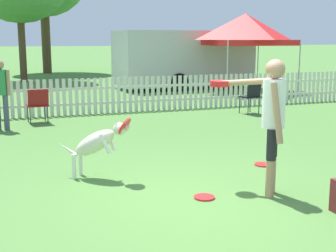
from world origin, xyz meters
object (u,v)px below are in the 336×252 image
(leaping_dog, at_px, (97,142))
(canopy_tent_main, at_px, (245,29))
(frisbee_near_handler, at_px, (263,164))
(equipment_trailer, at_px, (183,58))
(frisbee_near_dog, at_px, (204,197))
(folding_chair_center, at_px, (252,94))
(folding_chair_green_right, at_px, (38,103))
(handler_person, at_px, (269,110))
(spectator_standing, at_px, (0,88))

(leaping_dog, distance_m, canopy_tent_main, 11.86)
(frisbee_near_handler, bearing_deg, equipment_trailer, 74.43)
(frisbee_near_dog, height_order, folding_chair_center, folding_chair_center)
(folding_chair_green_right, distance_m, equipment_trailer, 8.73)
(leaping_dog, xyz_separation_m, equipment_trailer, (5.68, 11.01, 0.66))
(folding_chair_center, height_order, equipment_trailer, equipment_trailer)
(handler_person, xyz_separation_m, folding_chair_center, (3.05, 5.70, -0.55))
(frisbee_near_handler, distance_m, canopy_tent_main, 10.70)
(handler_person, bearing_deg, folding_chair_center, 8.53)
(folding_chair_green_right, height_order, equipment_trailer, equipment_trailer)
(frisbee_near_dog, xyz_separation_m, folding_chair_center, (3.85, 5.58, 0.51))
(frisbee_near_handler, bearing_deg, folding_chair_center, 62.26)
(frisbee_near_handler, bearing_deg, frisbee_near_dog, -143.89)
(spectator_standing, bearing_deg, leaping_dog, 121.25)
(leaping_dog, distance_m, folding_chair_green_right, 4.82)
(folding_chair_green_right, height_order, canopy_tent_main, canopy_tent_main)
(frisbee_near_dog, xyz_separation_m, folding_chair_green_right, (-1.49, 6.06, 0.47))
(canopy_tent_main, height_order, equipment_trailer, canopy_tent_main)
(leaping_dog, relative_size, equipment_trailer, 0.16)
(leaping_dog, bearing_deg, folding_chair_center, 167.95)
(leaping_dog, height_order, folding_chair_center, leaping_dog)
(equipment_trailer, bearing_deg, folding_chair_center, -99.07)
(spectator_standing, bearing_deg, frisbee_near_dog, 127.83)
(frisbee_near_dog, distance_m, folding_chair_center, 6.80)
(equipment_trailer, bearing_deg, canopy_tent_main, -50.83)
(handler_person, bearing_deg, canopy_tent_main, 9.13)
(leaping_dog, xyz_separation_m, frisbee_near_dog, (1.07, -1.25, -0.52))
(handler_person, distance_m, leaping_dog, 2.39)
(handler_person, distance_m, folding_chair_center, 6.49)
(spectator_standing, relative_size, equipment_trailer, 0.25)
(leaping_dog, bearing_deg, frisbee_near_handler, 122.95)
(leaping_dog, distance_m, folding_chair_center, 6.55)
(handler_person, xyz_separation_m, leaping_dog, (-1.87, 1.38, -0.55))
(frisbee_near_handler, relative_size, equipment_trailer, 0.04)
(frisbee_near_handler, height_order, canopy_tent_main, canopy_tent_main)
(canopy_tent_main, bearing_deg, folding_chair_green_right, -150.89)
(leaping_dog, bearing_deg, folding_chair_green_right, -138.29)
(leaping_dog, height_order, equipment_trailer, equipment_trailer)
(folding_chair_center, relative_size, equipment_trailer, 0.14)
(handler_person, relative_size, folding_chair_center, 1.96)
(spectator_standing, bearing_deg, handler_person, 134.06)
(folding_chair_center, bearing_deg, folding_chair_green_right, -14.61)
(handler_person, distance_m, spectator_standing, 6.39)
(folding_chair_green_right, distance_m, spectator_standing, 1.08)
(handler_person, distance_m, frisbee_near_dog, 1.34)
(spectator_standing, height_order, equipment_trailer, equipment_trailer)
(frisbee_near_dog, relative_size, equipment_trailer, 0.04)
(frisbee_near_dog, distance_m, folding_chair_green_right, 6.26)
(equipment_trailer, bearing_deg, frisbee_near_dog, -113.22)
(leaping_dog, distance_m, frisbee_near_dog, 1.73)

